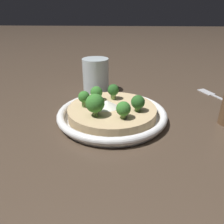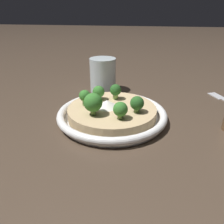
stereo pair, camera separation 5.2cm
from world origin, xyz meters
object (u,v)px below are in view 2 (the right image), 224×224
broccoli_back_right (93,103)px  drinking_glass (103,75)px  risotto_bowl (112,114)px  broccoli_back_left (137,103)px  broccoli_back (120,110)px  broccoli_front_right (99,92)px  broccoli_front (116,91)px  broccoli_right (85,96)px

broccoli_back_right → drinking_glass: 0.24m
broccoli_back_right → drinking_glass: drinking_glass is taller
risotto_bowl → broccoli_back_left: (-0.06, 0.02, 0.04)m
broccoli_back → drinking_glass: bearing=-70.1°
broccoli_back_left → broccoli_front_right: bearing=-29.9°
risotto_bowl → broccoli_back: broccoli_back is taller
broccoli_back → broccoli_front_right: same height
broccoli_back → broccoli_front_right: (0.07, -0.10, -0.00)m
drinking_glass → risotto_bowl: bearing=107.9°
broccoli_back → broccoli_back_left: 0.05m
risotto_bowl → broccoli_front_right: size_ratio=7.16×
broccoli_back_right → broccoli_front: broccoli_back_right is taller
risotto_bowl → drinking_glass: size_ratio=2.50×
broccoli_back_right → drinking_glass: size_ratio=0.47×
risotto_bowl → broccoli_back_right: (0.03, 0.05, 0.04)m
broccoli_front → risotto_bowl: bearing=87.3°
risotto_bowl → drinking_glass: 0.21m
broccoli_front → broccoli_back_left: bearing=129.3°
broccoli_back_right → broccoli_back_left: size_ratio=1.31×
broccoli_back_right → broccoli_back_left: bearing=-162.9°
broccoli_front → broccoli_back_left: size_ratio=1.04×
broccoli_front_right → broccoli_back_left: broccoli_back_left is taller
broccoli_back_right → broccoli_front_right: 0.09m
risotto_bowl → broccoli_right: (0.07, -0.00, 0.04)m
broccoli_right → drinking_glass: 0.19m
broccoli_front → broccoli_right: same height
broccoli_front → broccoli_back_left: 0.09m
broccoli_front → broccoli_front_right: size_ratio=1.08×
broccoli_back_right → broccoli_back_left: broccoli_back_right is taller
risotto_bowl → broccoli_front: 0.07m
broccoli_back_left → drinking_glass: (0.12, -0.21, -0.00)m
broccoli_back_right → risotto_bowl: bearing=-126.3°
broccoli_back_right → broccoli_back: bearing=171.6°
risotto_bowl → broccoli_back: bearing=116.6°
broccoli_back → broccoli_right: 0.11m
risotto_bowl → broccoli_front_right: 0.07m
broccoli_front → broccoli_back: size_ratio=1.05×
broccoli_back_left → drinking_glass: 0.25m
broccoli_back → broccoli_right: (0.09, -0.06, 0.00)m
risotto_bowl → broccoli_right: broccoli_right is taller
broccoli_right → drinking_glass: drinking_glass is taller
broccoli_right → drinking_glass: (-0.00, -0.19, -0.00)m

